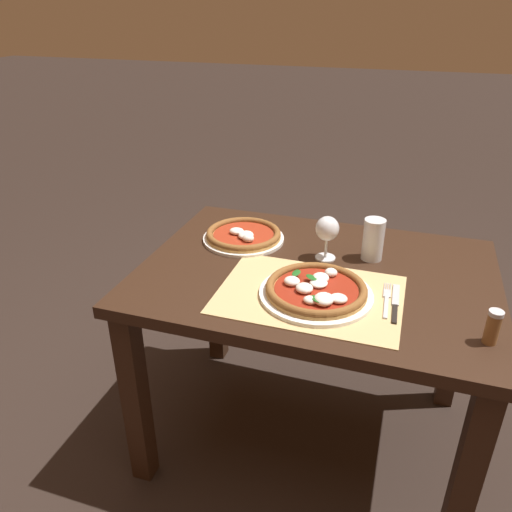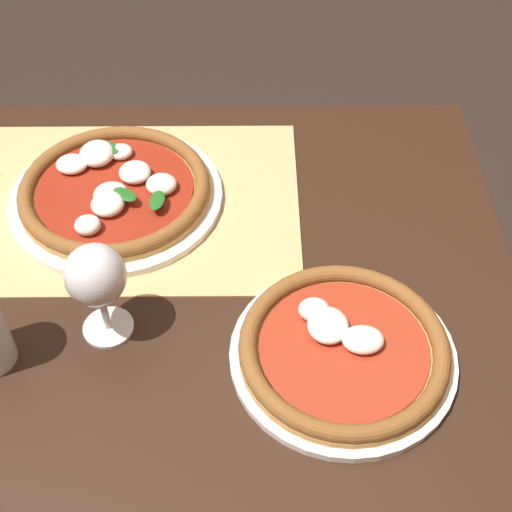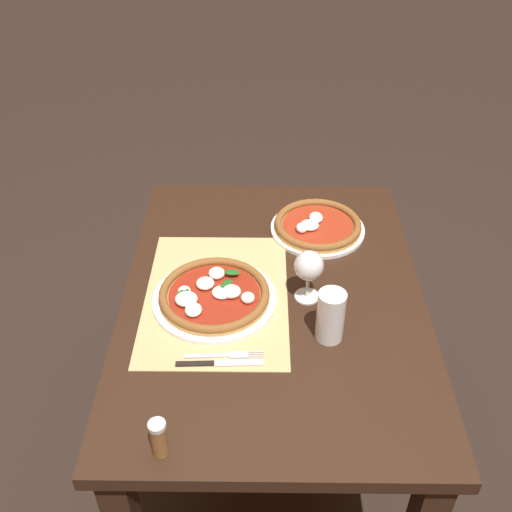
% 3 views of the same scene
% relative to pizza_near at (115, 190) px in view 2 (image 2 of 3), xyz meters
% --- Properties ---
extents(ground_plane, '(24.00, 24.00, 0.00)m').
position_rel_pizza_near_xyz_m(ground_plane, '(-0.03, 0.16, -0.76)').
color(ground_plane, black).
extents(dining_table, '(1.15, 0.84, 0.74)m').
position_rel_pizza_near_xyz_m(dining_table, '(-0.03, 0.16, -0.14)').
color(dining_table, black).
rests_on(dining_table, ground).
extents(paper_placemat, '(0.55, 0.40, 0.00)m').
position_rel_pizza_near_xyz_m(paper_placemat, '(-0.02, 0.01, -0.02)').
color(paper_placemat, tan).
rests_on(paper_placemat, dining_table).
extents(pizza_near, '(0.34, 0.34, 0.05)m').
position_rel_pizza_near_xyz_m(pizza_near, '(0.00, 0.00, 0.00)').
color(pizza_near, white).
rests_on(pizza_near, paper_placemat).
extents(pizza_far, '(0.30, 0.30, 0.05)m').
position_rel_pizza_near_xyz_m(pizza_far, '(-0.34, 0.31, -0.00)').
color(pizza_far, white).
rests_on(pizza_far, dining_table).
extents(wine_glass, '(0.08, 0.08, 0.16)m').
position_rel_pizza_near_xyz_m(wine_glass, '(-0.02, 0.26, 0.08)').
color(wine_glass, silver).
rests_on(wine_glass, dining_table).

